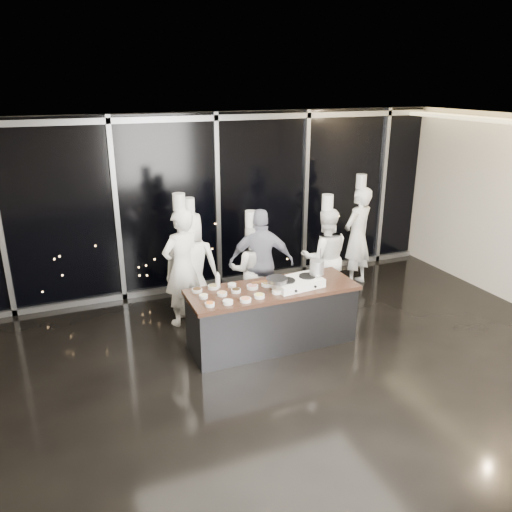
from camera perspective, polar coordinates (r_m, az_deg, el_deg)
The scene contains 15 objects.
ground at distance 6.87m, azimuth 4.95°, elevation -13.31°, with size 9.00×9.00×0.00m, color black.
room_shell at distance 6.05m, azimuth 7.05°, elevation 5.29°, with size 9.02×7.02×3.21m.
window_wall at distance 9.21m, azimuth -4.47°, elevation 6.12°, with size 8.90×0.11×3.20m.
demo_counter at distance 7.35m, azimuth 1.87°, elevation -6.85°, with size 2.46×0.86×0.90m.
stove at distance 7.20m, azimuth 4.70°, elevation -3.03°, with size 0.75×0.51×0.14m.
frying_pan at distance 7.01m, azimuth 2.33°, elevation -2.73°, with size 0.55×0.34×0.05m.
stock_pot at distance 7.29m, azimuth 6.96°, elevation -1.29°, with size 0.21×0.21×0.21m, color silver.
prep_bowls at distance 6.97m, azimuth -1.70°, elevation -4.11°, with size 1.40×0.74×0.05m.
squeeze_bottle at distance 7.15m, azimuth -4.40°, elevation -2.73°, with size 0.07×0.07×0.25m.
chef_far_left at distance 7.87m, azimuth -8.42°, elevation -1.19°, with size 0.80×0.66×2.12m.
chef_left at distance 8.13m, azimuth -7.41°, elevation -0.99°, with size 1.00×0.82×1.99m.
chef_center at distance 8.24m, azimuth -0.56°, elevation -1.44°, with size 0.88×0.78×1.75m.
guest at distance 8.13m, azimuth 0.62°, elevation -0.78°, with size 1.14×0.77×1.80m.
chef_right at distance 8.58m, azimuth 7.88°, elevation -0.09°, with size 0.97×0.84×1.95m.
chef_side at distance 9.52m, azimuth 11.50°, elevation 2.27°, with size 0.81×0.68×2.12m.
Camera 1 is at (-2.70, -5.12, 3.71)m, focal length 35.00 mm.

